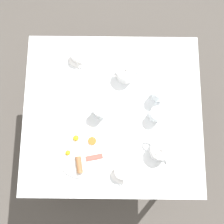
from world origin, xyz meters
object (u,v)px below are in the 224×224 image
(teacup_with_saucer_right, at_px, (78,56))
(napkin_folded, at_px, (68,100))
(fork_by_plate, at_px, (39,175))
(teapot_far, at_px, (126,72))
(wine_glass_spare, at_px, (100,111))
(water_glass_short, at_px, (156,114))
(breakfast_plate, at_px, (81,151))
(spoon_for_tea, at_px, (52,55))
(teacup_with_saucer_left, at_px, (122,171))
(teapot_near, at_px, (160,150))
(knife_by_plate, at_px, (177,76))
(water_glass_tall, at_px, (159,94))

(teacup_with_saucer_right, bearing_deg, napkin_folded, -100.63)
(fork_by_plate, bearing_deg, teapot_far, 50.82)
(wine_glass_spare, xyz_separation_m, fork_by_plate, (-0.33, -0.35, -0.06))
(napkin_folded, bearing_deg, water_glass_short, -9.98)
(teapot_far, bearing_deg, breakfast_plate, 41.29)
(spoon_for_tea, bearing_deg, napkin_folded, -67.80)
(breakfast_plate, relative_size, fork_by_plate, 1.88)
(teacup_with_saucer_left, xyz_separation_m, spoon_for_tea, (-0.42, 0.68, -0.03))
(teacup_with_saucer_right, relative_size, napkin_folded, 0.80)
(water_glass_short, height_order, spoon_for_tea, water_glass_short)
(napkin_folded, bearing_deg, teacup_with_saucer_right, 79.37)
(teapot_near, height_order, spoon_for_tea, teapot_near)
(teacup_with_saucer_left, xyz_separation_m, fork_by_plate, (-0.45, -0.03, -0.03))
(wine_glass_spare, height_order, knife_by_plate, wine_glass_spare)
(teapot_near, distance_m, knife_by_plate, 0.46)
(breakfast_plate, xyz_separation_m, knife_by_plate, (0.55, 0.45, -0.01))
(water_glass_tall, distance_m, water_glass_short, 0.12)
(teapot_far, relative_size, water_glass_tall, 1.69)
(teapot_near, distance_m, teapot_far, 0.48)
(teapot_far, bearing_deg, wine_glass_spare, 37.70)
(breakfast_plate, height_order, teapot_far, teapot_far)
(water_glass_short, relative_size, wine_glass_spare, 0.81)
(breakfast_plate, height_order, napkin_folded, breakfast_plate)
(breakfast_plate, bearing_deg, knife_by_plate, 39.14)
(teapot_far, xyz_separation_m, napkin_folded, (-0.33, -0.16, -0.04))
(teacup_with_saucer_left, distance_m, wine_glass_spare, 0.35)
(wine_glass_spare, xyz_separation_m, knife_by_plate, (0.45, 0.23, -0.06))
(breakfast_plate, distance_m, teapot_near, 0.43)
(teacup_with_saucer_right, bearing_deg, knife_by_plate, -10.45)
(water_glass_short, bearing_deg, breakfast_plate, -153.43)
(breakfast_plate, relative_size, wine_glass_spare, 2.62)
(teapot_far, height_order, water_glass_tall, teapot_far)
(knife_by_plate, bearing_deg, teacup_with_saucer_left, -120.50)
(water_glass_tall, xyz_separation_m, knife_by_plate, (0.12, 0.13, -0.05))
(breakfast_plate, bearing_deg, fork_by_plate, -149.93)
(teacup_with_saucer_right, distance_m, napkin_folded, 0.27)
(knife_by_plate, relative_size, spoon_for_tea, 1.40)
(water_glass_short, relative_size, knife_by_plate, 0.45)
(water_glass_tall, relative_size, wine_glass_spare, 0.96)
(teapot_far, xyz_separation_m, spoon_for_tea, (-0.44, 0.12, -0.04))
(teacup_with_saucer_right, relative_size, water_glass_tall, 1.24)
(teapot_far, relative_size, water_glass_short, 2.00)
(teapot_far, height_order, water_glass_short, teapot_far)
(teapot_near, bearing_deg, napkin_folded, -171.50)
(breakfast_plate, relative_size, teacup_with_saucer_right, 2.19)
(teapot_far, xyz_separation_m, teacup_with_saucer_right, (-0.28, 0.11, -0.02))
(teacup_with_saucer_right, bearing_deg, breakfast_plate, -86.53)
(fork_by_plate, bearing_deg, water_glass_tall, 34.49)
(water_glass_tall, height_order, fork_by_plate, water_glass_tall)
(water_glass_tall, xyz_separation_m, wine_glass_spare, (-0.33, -0.10, 0.00))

